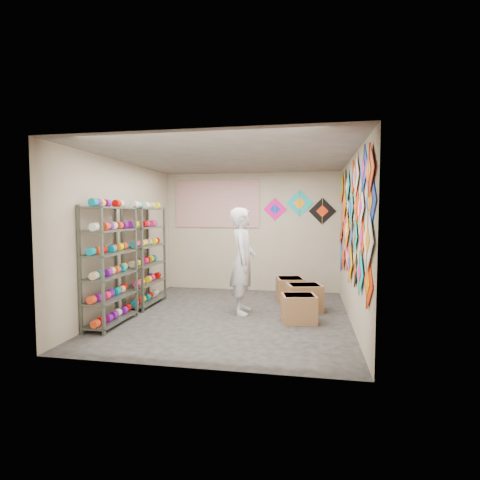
% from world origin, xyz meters
% --- Properties ---
extents(ground, '(4.50, 4.50, 0.00)m').
position_xyz_m(ground, '(0.00, 0.00, 0.00)').
color(ground, black).
extents(room_walls, '(4.50, 4.50, 4.50)m').
position_xyz_m(room_walls, '(0.00, 0.00, 1.64)').
color(room_walls, tan).
rests_on(room_walls, ground).
extents(shelf_rack_front, '(0.40, 1.10, 1.90)m').
position_xyz_m(shelf_rack_front, '(-1.78, -0.85, 0.95)').
color(shelf_rack_front, '#4C5147').
rests_on(shelf_rack_front, ground).
extents(shelf_rack_back, '(0.40, 1.10, 1.90)m').
position_xyz_m(shelf_rack_back, '(-1.78, 0.45, 0.95)').
color(shelf_rack_back, '#4C5147').
rests_on(shelf_rack_back, ground).
extents(string_spools, '(0.12, 2.36, 0.12)m').
position_xyz_m(string_spools, '(-1.78, -0.20, 1.05)').
color(string_spools, '#FE1A69').
rests_on(string_spools, ground).
extents(kite_wall_display, '(0.05, 4.35, 2.10)m').
position_xyz_m(kite_wall_display, '(1.98, 0.01, 1.66)').
color(kite_wall_display, red).
rests_on(kite_wall_display, room_walls).
extents(back_wall_kites, '(1.61, 0.02, 0.78)m').
position_xyz_m(back_wall_kites, '(1.13, 2.24, 1.90)').
color(back_wall_kites, '#EF0580').
rests_on(back_wall_kites, room_walls).
extents(poster, '(2.00, 0.01, 1.10)m').
position_xyz_m(poster, '(-0.80, 2.23, 2.00)').
color(poster, '#7D4DA8').
rests_on(poster, room_walls).
extents(shopkeeper, '(0.75, 0.55, 1.87)m').
position_xyz_m(shopkeeper, '(0.16, 0.23, 0.94)').
color(shopkeeper, silver).
rests_on(shopkeeper, ground).
extents(carton_a, '(0.62, 0.55, 0.45)m').
position_xyz_m(carton_a, '(1.16, -0.18, 0.23)').
color(carton_a, olive).
rests_on(carton_a, ground).
extents(carton_b, '(0.70, 0.63, 0.49)m').
position_xyz_m(carton_b, '(1.24, 0.55, 0.24)').
color(carton_b, olive).
rests_on(carton_b, ground).
extents(carton_c, '(0.62, 0.66, 0.49)m').
position_xyz_m(carton_c, '(0.96, 1.19, 0.25)').
color(carton_c, olive).
rests_on(carton_c, ground).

